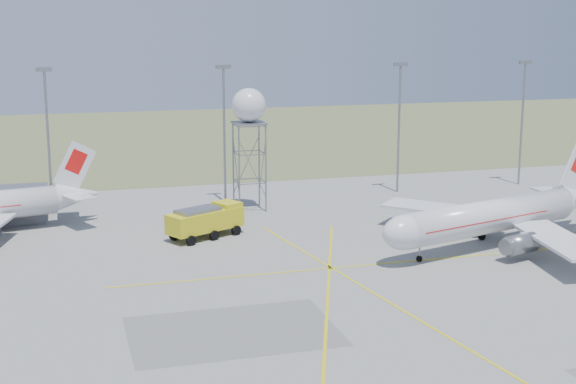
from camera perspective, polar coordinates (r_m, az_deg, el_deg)
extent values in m
plane|color=gray|center=(65.43, 16.87, -12.31)|extent=(400.00, 400.00, 0.00)
cube|color=#5F713E|center=(194.35, -6.04, 4.01)|extent=(400.00, 120.00, 0.03)
cylinder|color=gray|center=(116.75, -16.67, 3.35)|extent=(0.36, 0.36, 20.00)
cube|color=gray|center=(115.78, -16.97, 8.35)|extent=(2.20, 0.50, 0.60)
cylinder|color=gray|center=(119.12, -4.55, 3.97)|extent=(0.36, 0.36, 20.00)
cube|color=gray|center=(118.17, -4.63, 8.87)|extent=(2.20, 0.50, 0.60)
cylinder|color=gray|center=(127.67, 7.89, 4.42)|extent=(0.36, 0.36, 20.00)
cube|color=gray|center=(126.78, 8.02, 9.00)|extent=(2.20, 0.50, 0.60)
cylinder|color=gray|center=(138.05, 16.29, 4.61)|extent=(0.36, 0.36, 20.00)
cube|color=gray|center=(137.23, 16.54, 8.83)|extent=(2.20, 0.50, 0.60)
cylinder|color=black|center=(152.71, 19.65, 1.40)|extent=(0.10, 0.10, 0.80)
cylinder|color=silver|center=(98.36, 14.10, -1.71)|extent=(25.89, 11.41, 3.98)
ellipsoid|color=silver|center=(89.49, 8.45, -2.81)|extent=(7.25, 5.67, 3.98)
cube|color=black|center=(88.58, 7.88, -2.55)|extent=(2.08, 2.53, 0.97)
cone|color=silver|center=(110.32, 19.74, -0.45)|extent=(6.87, 5.56, 3.98)
cube|color=silver|center=(111.73, 18.31, 0.06)|extent=(4.65, 6.16, 0.18)
cube|color=silver|center=(105.68, 11.07, -1.20)|extent=(14.36, 14.88, 0.36)
cube|color=silver|center=(94.13, 18.68, -3.22)|extent=(7.18, 16.46, 0.36)
cylinder|color=slate|center=(101.98, 11.29, -2.20)|extent=(4.67, 3.41, 2.29)
cylinder|color=slate|center=(94.41, 16.19, -3.58)|extent=(4.67, 3.41, 2.29)
cube|color=red|center=(96.91, 13.30, -1.81)|extent=(20.20, 9.69, 0.12)
cylinder|color=black|center=(91.67, 9.32, -4.65)|extent=(0.87, 0.87, 0.90)
cube|color=black|center=(100.60, 14.77, -3.41)|extent=(2.71, 6.00, 0.90)
cylinder|color=gray|center=(100.49, 14.79, -3.16)|extent=(0.30, 0.30, 1.79)
cone|color=silver|center=(110.89, -14.81, -0.22)|extent=(6.22, 4.77, 3.72)
cube|color=silver|center=(110.17, -14.92, 1.77)|extent=(5.89, 1.48, 7.00)
cube|color=red|center=(110.10, -14.84, 2.11)|extent=(3.20, 0.96, 3.59)
cube|color=silver|center=(113.55, -15.40, 0.26)|extent=(3.95, 5.61, 0.17)
cube|color=silver|center=(107.85, -14.70, -0.30)|extent=(3.95, 5.61, 0.17)
cylinder|color=gray|center=(112.49, -3.49, 1.60)|extent=(0.23, 0.23, 12.55)
cylinder|color=gray|center=(113.39, -1.59, 1.70)|extent=(0.23, 0.23, 12.55)
cylinder|color=gray|center=(117.07, -2.06, 2.02)|extent=(0.23, 0.23, 12.55)
cylinder|color=gray|center=(116.21, -3.91, 1.92)|extent=(0.23, 0.23, 12.55)
cube|color=gray|center=(113.85, -2.79, 4.92)|extent=(4.46, 4.46, 0.24)
sphere|color=silver|center=(113.58, -2.81, 6.18)|extent=(4.83, 4.83, 4.83)
cube|color=gold|center=(100.71, -5.90, -2.01)|extent=(10.45, 7.65, 2.46)
cube|color=gold|center=(102.65, -4.35, -1.14)|extent=(3.83, 4.02, 1.56)
cube|color=black|center=(103.12, -4.02, -1.01)|extent=(1.45, 2.62, 1.12)
cube|color=gray|center=(99.71, -6.43, -1.30)|extent=(6.19, 4.97, 0.45)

